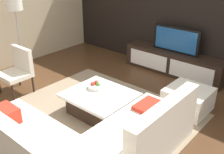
% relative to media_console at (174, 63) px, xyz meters
% --- Properties ---
extents(ground_plane, '(14.00, 14.00, 0.00)m').
position_rel_media_console_xyz_m(ground_plane, '(-0.00, -2.40, -0.25)').
color(ground_plane, '#4C301C').
extents(feature_wall_back, '(6.40, 0.12, 2.80)m').
position_rel_media_console_xyz_m(feature_wall_back, '(-0.00, 0.30, 1.15)').
color(feature_wall_back, black).
rests_on(feature_wall_back, ground).
extents(area_rug, '(3.01, 2.61, 0.01)m').
position_rel_media_console_xyz_m(area_rug, '(-0.10, -2.40, -0.24)').
color(area_rug, gray).
rests_on(area_rug, ground).
extents(media_console, '(2.28, 0.49, 0.50)m').
position_rel_media_console_xyz_m(media_console, '(0.00, 0.00, 0.00)').
color(media_console, black).
rests_on(media_console, ground).
extents(television, '(1.07, 0.06, 0.56)m').
position_rel_media_console_xyz_m(television, '(-0.00, 0.00, 0.53)').
color(television, black).
rests_on(television, media_console).
extents(sectional_couch, '(2.27, 2.33, 0.82)m').
position_rel_media_console_xyz_m(sectional_couch, '(0.50, -3.27, 0.03)').
color(sectional_couch, silver).
rests_on(sectional_couch, ground).
extents(coffee_table, '(1.07, 0.94, 0.38)m').
position_rel_media_console_xyz_m(coffee_table, '(-0.10, -2.30, -0.05)').
color(coffee_table, black).
rests_on(coffee_table, ground).
extents(accent_chair_near, '(0.57, 0.51, 0.87)m').
position_rel_media_console_xyz_m(accent_chair_near, '(-1.84, -2.71, 0.24)').
color(accent_chair_near, black).
rests_on(accent_chair_near, ground).
extents(floor_lamp, '(0.33, 0.33, 1.74)m').
position_rel_media_console_xyz_m(floor_lamp, '(-2.51, -2.21, 1.22)').
color(floor_lamp, '#A5A5AA').
rests_on(floor_lamp, ground).
extents(ottoman, '(0.70, 0.70, 0.40)m').
position_rel_media_console_xyz_m(ottoman, '(0.96, -1.22, -0.05)').
color(ottoman, silver).
rests_on(ottoman, ground).
extents(fruit_bowl, '(0.28, 0.28, 0.13)m').
position_rel_media_console_xyz_m(fruit_bowl, '(-0.28, -2.20, 0.18)').
color(fruit_bowl, silver).
rests_on(fruit_bowl, coffee_table).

